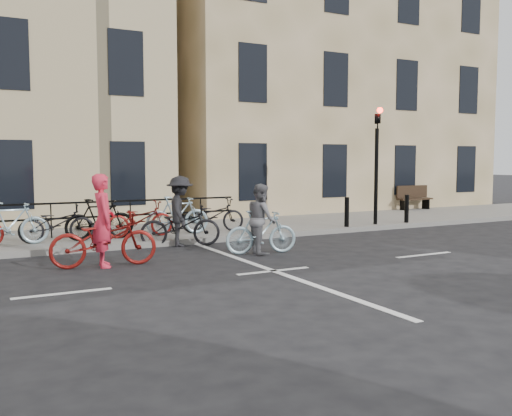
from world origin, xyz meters
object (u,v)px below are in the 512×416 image
cyclist_pink (104,235)px  cyclist_grey (261,225)px  bench (414,197)px  cyclist_dark (180,219)px  traffic_light (377,151)px

cyclist_pink → cyclist_grey: (3.62, -0.12, 0.00)m
bench → cyclist_dark: bearing=-161.5°
cyclist_pink → cyclist_dark: (2.36, 1.85, 0.04)m
cyclist_pink → cyclist_dark: cyclist_pink is taller
traffic_light → cyclist_dark: traffic_light is taller
bench → cyclist_dark: (-11.48, -3.83, 0.03)m
traffic_light → cyclist_dark: bearing=-176.2°
cyclist_grey → cyclist_pink: bearing=100.0°
bench → cyclist_dark: size_ratio=0.75×
bench → cyclist_grey: size_ratio=0.91×
traffic_light → cyclist_grey: (-5.42, -2.41, -1.79)m
traffic_light → cyclist_pink: (-9.04, -2.29, -1.79)m
traffic_light → bench: 6.14m
traffic_light → cyclist_dark: (-6.68, -0.44, -1.75)m
cyclist_grey → cyclist_dark: (-1.26, 1.97, 0.04)m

